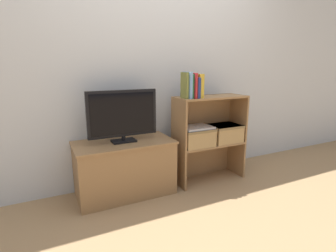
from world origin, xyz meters
TOP-DOWN VIEW (x-y plane):
  - ground_plane at (0.00, 0.00)m, footprint 16.00×16.00m
  - wall_back at (0.00, 0.49)m, footprint 10.00×0.05m
  - tv_stand at (-0.42, 0.23)m, footprint 0.92×0.47m
  - tv at (-0.42, 0.22)m, footprint 0.65×0.14m
  - bookshelf_lower_tier at (0.49, 0.21)m, footprint 0.76×0.30m
  - bookshelf_upper_tier at (0.49, 0.21)m, footprint 0.76×0.30m
  - book_olive at (0.15, 0.10)m, footprint 0.02×0.12m
  - book_skyblue at (0.18, 0.10)m, footprint 0.03×0.15m
  - book_forest at (0.21, 0.10)m, footprint 0.02×0.12m
  - book_crimson at (0.24, 0.10)m, footprint 0.02×0.16m
  - book_navy at (0.27, 0.10)m, footprint 0.03×0.16m
  - book_mustard at (0.30, 0.10)m, footprint 0.04×0.15m
  - storage_basket_left at (0.31, 0.14)m, footprint 0.34×0.27m
  - storage_basket_right at (0.67, 0.14)m, footprint 0.34×0.27m
  - laptop at (0.31, 0.14)m, footprint 0.32×0.25m

SIDE VIEW (x-z plane):
  - ground_plane at x=0.00m, z-range 0.00..0.00m
  - bookshelf_lower_tier at x=0.49m, z-range 0.06..0.47m
  - tv_stand at x=-0.42m, z-range 0.00..0.52m
  - storage_basket_left at x=0.31m, z-range 0.42..0.60m
  - storage_basket_right at x=0.67m, z-range 0.42..0.60m
  - laptop at x=0.31m, z-range 0.59..0.61m
  - bookshelf_upper_tier at x=0.49m, z-range 0.47..0.97m
  - tv at x=-0.42m, z-range 0.54..1.02m
  - book_navy at x=0.27m, z-range 0.91..1.11m
  - book_mustard at x=0.30m, z-range 0.91..1.14m
  - book_forest at x=0.21m, z-range 0.91..1.14m
  - book_crimson at x=0.24m, z-range 0.91..1.15m
  - book_olive at x=0.15m, z-range 0.91..1.16m
  - book_skyblue at x=0.18m, z-range 0.91..1.16m
  - wall_back at x=0.00m, z-range 0.00..2.40m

